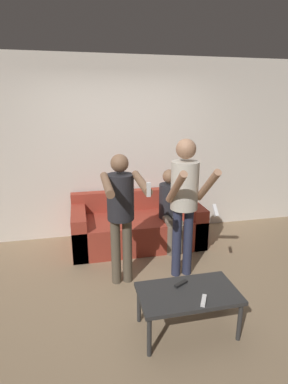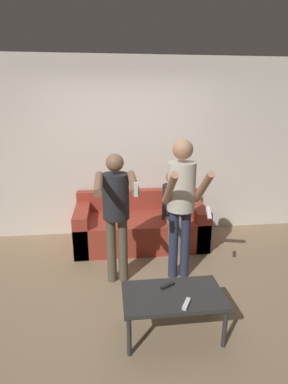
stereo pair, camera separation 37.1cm
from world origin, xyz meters
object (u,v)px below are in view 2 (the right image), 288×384
object	(u,v)px
couch	(140,226)
person_seated	(173,207)
remote_far	(168,285)
person_standing_right	(182,196)
person_standing_left	(116,206)
coffee_table	(173,298)
remote_near	(186,304)

from	to	relation	value
couch	person_seated	xyz separation A→B (m)	(0.45, -0.21, 0.35)
person_seated	remote_far	xyz separation A→B (m)	(-0.38, -1.57, -0.20)
person_standing_right	person_standing_left	bearing A→B (deg)	-178.99
coffee_table	remote_far	world-z (taller)	remote_far
person_seated	coffee_table	xyz separation A→B (m)	(-0.35, -1.68, -0.25)
person_standing_right	remote_far	size ratio (longest dim) A/B	11.20
coffee_table	remote_far	distance (m)	0.13
person_standing_right	remote_far	distance (m)	1.04
person_seated	remote_far	size ratio (longest dim) A/B	7.68
person_standing_left	person_seated	bearing A→B (deg)	44.24
remote_near	remote_far	xyz separation A→B (m)	(-0.11, 0.28, 0.00)
couch	person_standing_right	xyz separation A→B (m)	(0.37, -0.99, 0.77)
person_standing_left	coffee_table	size ratio (longest dim) A/B	1.70
coffee_table	remote_far	xyz separation A→B (m)	(-0.03, 0.11, 0.06)
person_standing_left	person_standing_right	xyz separation A→B (m)	(0.74, 0.01, 0.08)
person_standing_right	remote_near	size ratio (longest dim) A/B	11.24
couch	person_standing_left	world-z (taller)	person_standing_left
couch	remote_far	bearing A→B (deg)	-87.74
person_standing_right	person_seated	xyz separation A→B (m)	(0.08, 0.78, -0.42)
remote_near	remote_far	world-z (taller)	same
person_standing_right	person_seated	bearing A→B (deg)	84.22
remote_far	person_standing_right	bearing A→B (deg)	69.27
person_seated	remote_far	world-z (taller)	person_seated
remote_far	coffee_table	bearing A→B (deg)	-75.36
person_seated	remote_near	xyz separation A→B (m)	(-0.27, -1.85, -0.20)
coffee_table	remote_far	size ratio (longest dim) A/B	6.04
person_seated	coffee_table	distance (m)	1.74
person_standing_right	remote_near	world-z (taller)	person_standing_right
remote_near	coffee_table	bearing A→B (deg)	115.54
person_standing_left	remote_near	xyz separation A→B (m)	(0.55, -1.05, -0.53)
person_seated	couch	bearing A→B (deg)	155.15
couch	coffee_table	size ratio (longest dim) A/B	2.09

